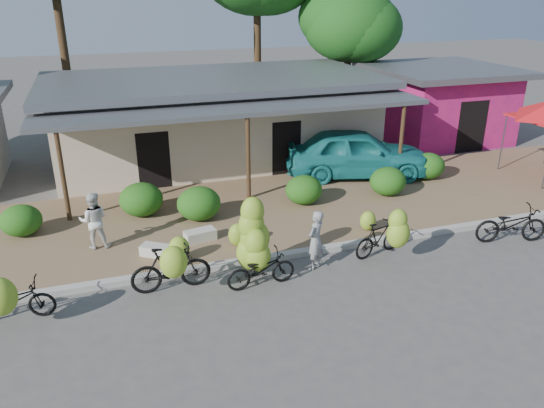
% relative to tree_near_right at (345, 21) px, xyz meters
% --- Properties ---
extents(ground, '(100.00, 100.00, 0.00)m').
position_rel_tree_near_right_xyz_m(ground, '(-7.31, -14.61, -5.03)').
color(ground, '#514E4B').
rests_on(ground, ground).
extents(sidewalk, '(60.00, 6.00, 0.12)m').
position_rel_tree_near_right_xyz_m(sidewalk, '(-7.31, -9.61, -4.97)').
color(sidewalk, '#835F46').
rests_on(sidewalk, ground).
extents(curb, '(60.00, 0.25, 0.15)m').
position_rel_tree_near_right_xyz_m(curb, '(-7.31, -12.61, -4.95)').
color(curb, '#A8A399').
rests_on(curb, ground).
extents(shop_main, '(13.00, 8.50, 3.35)m').
position_rel_tree_near_right_xyz_m(shop_main, '(-7.31, -3.68, -3.31)').
color(shop_main, beige).
rests_on(shop_main, ground).
extents(shop_pink, '(6.00, 6.00, 3.25)m').
position_rel_tree_near_right_xyz_m(shop_pink, '(3.19, -3.62, -3.36)').
color(shop_pink, '#D6216A').
rests_on(shop_pink, ground).
extents(tree_near_right, '(4.63, 4.46, 6.75)m').
position_rel_tree_near_right_xyz_m(tree_near_right, '(0.00, 0.00, 0.00)').
color(tree_near_right, '#46331C').
rests_on(tree_near_right, ground).
extents(hedge_0, '(1.14, 1.02, 0.89)m').
position_rel_tree_near_right_xyz_m(hedge_0, '(-14.13, -9.21, -4.46)').
color(hedge_0, '#124F13').
rests_on(hedge_0, sidewalk).
extents(hedge_1, '(1.32, 1.18, 1.03)m').
position_rel_tree_near_right_xyz_m(hedge_1, '(-10.80, -8.85, -4.39)').
color(hedge_1, '#124F13').
rests_on(hedge_1, sidewalk).
extents(hedge_2, '(1.31, 1.18, 1.02)m').
position_rel_tree_near_right_xyz_m(hedge_2, '(-9.20, -9.71, -4.40)').
color(hedge_2, '#124F13').
rests_on(hedge_2, sidewalk).
extents(hedge_3, '(1.20, 1.08, 0.93)m').
position_rel_tree_near_right_xyz_m(hedge_3, '(-5.77, -9.53, -4.44)').
color(hedge_3, '#124F13').
rests_on(hedge_3, sidewalk).
extents(hedge_4, '(1.22, 1.10, 0.95)m').
position_rel_tree_near_right_xyz_m(hedge_4, '(-2.83, -9.69, -4.43)').
color(hedge_4, '#124F13').
rests_on(hedge_4, sidewalk).
extents(hedge_5, '(1.21, 1.09, 0.94)m').
position_rel_tree_near_right_xyz_m(hedge_5, '(-0.62, -8.71, -4.44)').
color(hedge_5, '#124F13').
rests_on(hedge_5, sidewalk).
extents(bike_far_left, '(1.77, 1.35, 1.36)m').
position_rel_tree_near_right_xyz_m(bike_far_left, '(-13.93, -13.52, -4.45)').
color(bike_far_left, black).
rests_on(bike_far_left, ground).
extents(bike_left, '(1.87, 1.17, 1.45)m').
position_rel_tree_near_right_xyz_m(bike_left, '(-10.55, -13.36, -4.38)').
color(bike_left, black).
rests_on(bike_left, ground).
extents(bike_center, '(1.71, 1.20, 2.08)m').
position_rel_tree_near_right_xyz_m(bike_center, '(-8.54, -13.44, -4.21)').
color(bike_center, black).
rests_on(bike_center, ground).
extents(bike_right, '(1.65, 1.30, 1.53)m').
position_rel_tree_near_right_xyz_m(bike_right, '(-5.05, -13.43, -4.37)').
color(bike_right, black).
rests_on(bike_right, ground).
extents(bike_far_right, '(2.11, 1.16, 1.05)m').
position_rel_tree_near_right_xyz_m(bike_far_right, '(-1.24, -13.67, -4.50)').
color(bike_far_right, black).
rests_on(bike_far_right, ground).
extents(loose_banana_a, '(0.54, 0.46, 0.67)m').
position_rel_tree_near_right_xyz_m(loose_banana_a, '(-10.18, -12.10, -4.57)').
color(loose_banana_a, '#B7CC33').
rests_on(loose_banana_a, sidewalk).
extents(loose_banana_b, '(0.51, 0.44, 0.64)m').
position_rel_tree_near_right_xyz_m(loose_banana_b, '(-8.55, -11.75, -4.59)').
color(loose_banana_b, '#B7CC33').
rests_on(loose_banana_b, sidewalk).
extents(loose_banana_c, '(0.47, 0.40, 0.58)m').
position_rel_tree_near_right_xyz_m(loose_banana_c, '(-4.76, -11.98, -4.62)').
color(loose_banana_c, '#B7CC33').
rests_on(loose_banana_c, sidewalk).
extents(sack_near, '(0.91, 0.55, 0.30)m').
position_rel_tree_near_right_xyz_m(sack_near, '(-9.46, -11.12, -4.76)').
color(sack_near, beige).
rests_on(sack_near, sidewalk).
extents(sack_far, '(0.83, 0.74, 0.28)m').
position_rel_tree_near_right_xyz_m(sack_far, '(-10.73, -11.62, -4.77)').
color(sack_far, beige).
rests_on(sack_far, sidewalk).
extents(vendor, '(0.68, 0.64, 1.55)m').
position_rel_tree_near_right_xyz_m(vendor, '(-6.96, -13.33, -4.25)').
color(vendor, gray).
rests_on(vendor, ground).
extents(bystander, '(0.82, 0.67, 1.56)m').
position_rel_tree_near_right_xyz_m(bystander, '(-12.17, -10.64, -4.13)').
color(bystander, silver).
rests_on(bystander, sidewalk).
extents(teal_van, '(5.50, 3.40, 1.75)m').
position_rel_tree_near_right_xyz_m(teal_van, '(-2.95, -7.61, -4.03)').
color(teal_van, '#1C7D7F').
rests_on(teal_van, sidewalk).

